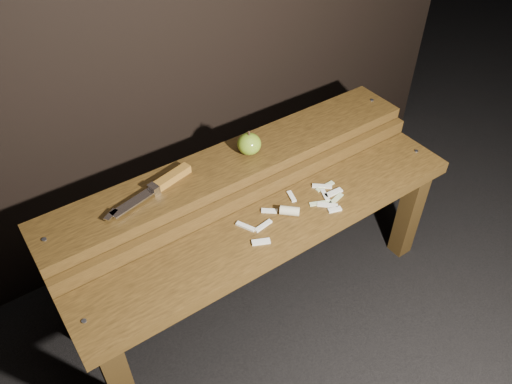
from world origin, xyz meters
TOP-DOWN VIEW (x-y plane):
  - ground at (0.00, 0.00)m, footprint 60.00×60.00m
  - bench_front_tier at (0.00, -0.06)m, footprint 1.20×0.20m
  - bench_rear_tier at (0.00, 0.17)m, footprint 1.20×0.21m
  - apple at (0.05, 0.17)m, footprint 0.07×0.07m
  - knife at (-0.23, 0.18)m, footprint 0.28×0.09m
  - apple_scraps at (0.08, -0.04)m, footprint 0.35×0.15m

SIDE VIEW (x-z plane):
  - ground at x=0.00m, z-range 0.00..0.00m
  - bench_front_tier at x=0.00m, z-range 0.14..0.56m
  - bench_rear_tier at x=0.00m, z-range 0.16..0.67m
  - apple_scraps at x=0.08m, z-range 0.41..0.44m
  - knife at x=-0.23m, z-range 0.50..0.52m
  - apple at x=0.05m, z-range 0.49..0.57m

